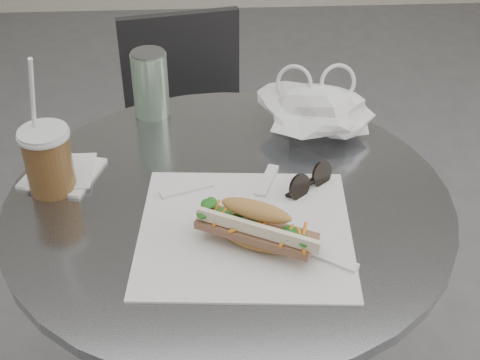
{
  "coord_description": "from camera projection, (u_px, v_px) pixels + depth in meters",
  "views": [
    {
      "loc": [
        -0.03,
        -0.71,
        1.42
      ],
      "look_at": [
        0.02,
        0.18,
        0.79
      ],
      "focal_mm": 50.0,
      "sensor_mm": 36.0,
      "label": 1
    }
  ],
  "objects": [
    {
      "name": "chair_far",
      "position": [
        195.0,
        180.0,
        1.86
      ],
      "size": [
        0.41,
        0.44,
        0.77
      ],
      "rotation": [
        0.0,
        0.0,
        3.34
      ],
      "color": "#303032",
      "rests_on": "ground"
    },
    {
      "name": "iced_coffee",
      "position": [
        48.0,
        159.0,
        1.12
      ],
      "size": [
        0.09,
        0.09,
        0.25
      ],
      "color": "olive",
      "rests_on": "cafe_table"
    },
    {
      "name": "drink_can",
      "position": [
        150.0,
        84.0,
        1.33
      ],
      "size": [
        0.07,
        0.07,
        0.14
      ],
      "color": "#538F5C",
      "rests_on": "cafe_table"
    },
    {
      "name": "sandwich_paper",
      "position": [
        245.0,
        231.0,
        1.06
      ],
      "size": [
        0.36,
        0.34,
        0.0
      ],
      "primitive_type": "cube",
      "rotation": [
        0.0,
        0.0,
        -0.07
      ],
      "color": "white",
      "rests_on": "cafe_table"
    },
    {
      "name": "banh_mi",
      "position": [
        256.0,
        227.0,
        1.01
      ],
      "size": [
        0.24,
        0.19,
        0.08
      ],
      "rotation": [
        0.0,
        0.0,
        -0.48
      ],
      "color": "#AF7442",
      "rests_on": "sandwich_paper"
    },
    {
      "name": "cafe_table",
      "position": [
        230.0,
        311.0,
        1.29
      ],
      "size": [
        0.76,
        0.76,
        0.74
      ],
      "color": "slate",
      "rests_on": "ground"
    },
    {
      "name": "plastic_bag",
      "position": [
        316.0,
        113.0,
        1.27
      ],
      "size": [
        0.22,
        0.18,
        0.1
      ],
      "primitive_type": null,
      "rotation": [
        0.0,
        0.0,
        -0.14
      ],
      "color": "white",
      "rests_on": "cafe_table"
    },
    {
      "name": "napkin_stack",
      "position": [
        63.0,
        173.0,
        1.19
      ],
      "size": [
        0.15,
        0.15,
        0.01
      ],
      "color": "white",
      "rests_on": "cafe_table"
    },
    {
      "name": "sunglasses",
      "position": [
        310.0,
        182.0,
        1.14
      ],
      "size": [
        0.09,
        0.08,
        0.05
      ],
      "rotation": [
        0.0,
        0.0,
        0.7
      ],
      "color": "black",
      "rests_on": "cafe_table"
    }
  ]
}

